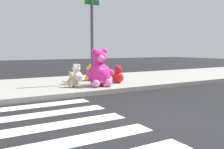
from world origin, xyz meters
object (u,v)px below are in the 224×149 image
at_px(plush_yellow, 90,74).
at_px(plush_white, 76,76).
at_px(plush_tan, 72,81).
at_px(sign_pole, 92,38).
at_px(plush_red, 118,76).
at_px(plush_brown, 76,74).
at_px(plush_lime, 98,77).
at_px(plush_pink_large, 100,71).

bearing_deg(plush_yellow, plush_white, -146.45).
bearing_deg(plush_tan, sign_pole, 21.69).
distance_m(sign_pole, plush_tan, 1.79).
bearing_deg(plush_red, plush_brown, 134.86).
xyz_separation_m(plush_white, plush_red, (1.45, -0.61, -0.02)).
relative_size(plush_white, plush_yellow, 1.07).
height_order(sign_pole, plush_lime, sign_pole).
bearing_deg(sign_pole, plush_pink_large, -89.44).
relative_size(plush_pink_large, plush_tan, 2.44).
bearing_deg(plush_red, sign_pole, 167.59).
distance_m(plush_yellow, plush_tan, 1.83).
distance_m(plush_pink_large, plush_tan, 1.01).
distance_m(plush_pink_large, plush_white, 1.12).
xyz_separation_m(plush_red, plush_yellow, (-0.63, 1.15, -0.00)).
bearing_deg(plush_lime, plush_pink_large, -114.25).
bearing_deg(plush_tan, plush_white, 59.37).
distance_m(plush_white, plush_tan, 0.89).
height_order(plush_pink_large, plush_red, plush_pink_large).
bearing_deg(plush_lime, plush_tan, -149.86).
bearing_deg(plush_red, plush_pink_large, -158.91).
bearing_deg(plush_yellow, plush_brown, 173.02).
relative_size(plush_red, plush_lime, 1.39).
xyz_separation_m(sign_pole, plush_white, (-0.47, 0.40, -1.41)).
bearing_deg(plush_yellow, plush_pink_large, -102.50).
height_order(sign_pole, plush_tan, sign_pole).
bearing_deg(plush_red, plush_tan, -175.35).
bearing_deg(plush_brown, plush_yellow, -6.98).
bearing_deg(plush_yellow, plush_red, -61.39).
height_order(plush_red, plush_yellow, same).
xyz_separation_m(plush_red, plush_lime, (-0.50, 0.66, -0.08)).
relative_size(plush_white, plush_tan, 1.36).
bearing_deg(plush_pink_large, plush_lime, 65.75).
bearing_deg(plush_white, sign_pole, -39.94).
bearing_deg(plush_brown, plush_lime, -38.50).
xyz_separation_m(plush_tan, plush_lime, (1.40, 0.81, -0.02)).
height_order(plush_pink_large, plush_lime, plush_pink_large).
bearing_deg(sign_pole, plush_white, 140.06).
relative_size(plush_pink_large, plush_brown, 1.85).
distance_m(plush_white, plush_lime, 0.95).
distance_m(plush_red, plush_yellow, 1.31).
relative_size(plush_white, plush_brown, 1.03).
relative_size(plush_tan, plush_brown, 0.76).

